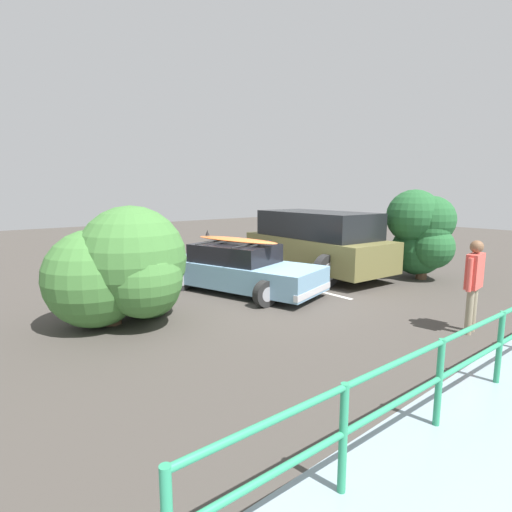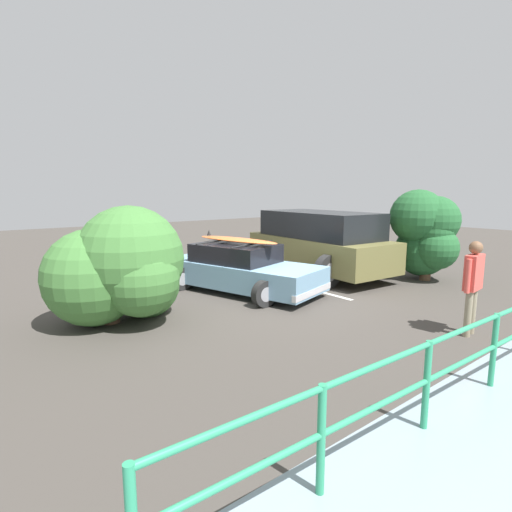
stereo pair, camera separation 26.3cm
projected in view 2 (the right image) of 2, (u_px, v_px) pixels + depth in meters
ground_plane at (268, 294)px, 9.62m from camera, size 44.00×44.00×0.02m
parking_stripe at (285, 282)px, 10.76m from camera, size 0.12×4.50×0.00m
sedan_car at (240, 268)px, 9.79m from camera, size 2.79×4.34×1.44m
suv_car at (319, 242)px, 11.64m from camera, size 2.99×4.80×1.85m
person_bystander at (473, 279)px, 6.69m from camera, size 0.63×0.23×1.62m
railing_fence at (465, 353)px, 4.51m from camera, size 7.71×0.30×0.95m
bush_near_left at (123, 272)px, 7.36m from camera, size 2.55×2.21×2.25m
bush_near_right at (426, 233)px, 10.88m from camera, size 1.73×1.83×2.49m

